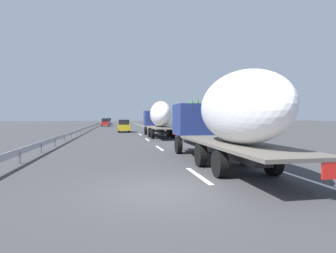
{
  "coord_description": "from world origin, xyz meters",
  "views": [
    {
      "loc": [
        -8.59,
        1.37,
        2.28
      ],
      "look_at": [
        21.41,
        -4.2,
        1.28
      ],
      "focal_mm": 30.24,
      "sensor_mm": 36.0,
      "label": 1
    }
  ],
  "objects": [
    {
      "name": "ground_plane",
      "position": [
        40.0,
        0.0,
        0.0
      ],
      "size": [
        260.0,
        260.0,
        0.0
      ],
      "primitive_type": "plane",
      "color": "#38383A"
    },
    {
      "name": "lane_stripe_0",
      "position": [
        2.0,
        -1.8,
        0.0
      ],
      "size": [
        3.2,
        0.2,
        0.01
      ],
      "primitive_type": "cube",
      "color": "white",
      "rests_on": "ground_plane"
    },
    {
      "name": "lane_stripe_1",
      "position": [
        11.86,
        -1.8,
        0.0
      ],
      "size": [
        3.2,
        0.2,
        0.01
      ],
      "primitive_type": "cube",
      "color": "white",
      "rests_on": "ground_plane"
    },
    {
      "name": "lane_stripe_2",
      "position": [
        20.03,
        -1.8,
        0.0
      ],
      "size": [
        3.2,
        0.2,
        0.01
      ],
      "primitive_type": "cube",
      "color": "white",
      "rests_on": "ground_plane"
    },
    {
      "name": "lane_stripe_3",
      "position": [
        28.49,
        -1.8,
        0.0
      ],
      "size": [
        3.2,
        0.2,
        0.01
      ],
      "primitive_type": "cube",
      "color": "white",
      "rests_on": "ground_plane"
    },
    {
      "name": "lane_stripe_4",
      "position": [
        42.36,
        -1.8,
        0.0
      ],
      "size": [
        3.2,
        0.2,
        0.01
      ],
      "primitive_type": "cube",
      "color": "white",
      "rests_on": "ground_plane"
    },
    {
      "name": "lane_stripe_5",
      "position": [
        43.48,
        -1.8,
        0.0
      ],
      "size": [
        3.2,
        0.2,
        0.01
      ],
      "primitive_type": "cube",
      "color": "white",
      "rests_on": "ground_plane"
    },
    {
      "name": "edge_line_right",
      "position": [
        45.0,
        -5.5,
        0.0
      ],
      "size": [
        110.0,
        0.2,
        0.01
      ],
      "primitive_type": "cube",
      "color": "white",
      "rests_on": "ground_plane"
    },
    {
      "name": "truck_lead",
      "position": [
        23.96,
        -3.6,
        2.33
      ],
      "size": [
        13.01,
        2.55,
        4.05
      ],
      "color": "navy",
      "rests_on": "ground_plane"
    },
    {
      "name": "truck_trailing",
      "position": [
        3.63,
        -3.6,
        2.39
      ],
      "size": [
        13.19,
        2.55,
        4.16
      ],
      "color": "navy",
      "rests_on": "ground_plane"
    },
    {
      "name": "car_red_compact",
      "position": [
        63.77,
        3.88,
        0.98
      ],
      "size": [
        4.28,
        1.87,
        1.98
      ],
      "color": "red",
      "rests_on": "ground_plane"
    },
    {
      "name": "car_blue_sedan",
      "position": [
        75.97,
        3.7,
        0.91
      ],
      "size": [
        4.47,
        1.84,
        1.77
      ],
      "color": "#28479E",
      "rests_on": "ground_plane"
    },
    {
      "name": "car_silver_hatch",
      "position": [
        91.37,
        3.65,
        0.98
      ],
      "size": [
        4.64,
        1.73,
        1.98
      ],
      "color": "#ADB2B7",
      "rests_on": "ground_plane"
    },
    {
      "name": "car_yellow_coupe",
      "position": [
        34.96,
        0.14,
        0.96
      ],
      "size": [
        4.42,
        1.76,
        1.91
      ],
      "color": "gold",
      "rests_on": "ground_plane"
    },
    {
      "name": "road_sign",
      "position": [
        38.63,
        -6.7,
        2.35
      ],
      "size": [
        0.1,
        0.9,
        3.42
      ],
      "color": "gray",
      "rests_on": "ground_plane"
    },
    {
      "name": "tree_0",
      "position": [
        39.6,
        -11.83,
        3.49
      ],
      "size": [
        3.87,
        3.87,
        5.43
      ],
      "color": "#472D19",
      "rests_on": "ground_plane"
    },
    {
      "name": "tree_1",
      "position": [
        74.0,
        -13.29,
        4.01
      ],
      "size": [
        3.59,
        3.59,
        6.05
      ],
      "color": "#472D19",
      "rests_on": "ground_plane"
    },
    {
      "name": "tree_2",
      "position": [
        78.03,
        -11.7,
        3.47
      ],
      "size": [
        3.01,
        3.01,
        5.25
      ],
      "color": "#472D19",
      "rests_on": "ground_plane"
    },
    {
      "name": "tree_3",
      "position": [
        40.15,
        -13.03,
        3.79
      ],
      "size": [
        2.96,
        2.96,
        5.64
      ],
      "color": "#472D19",
      "rests_on": "ground_plane"
    },
    {
      "name": "guardrail_median",
      "position": [
        43.0,
        6.0,
        0.58
      ],
      "size": [
        94.0,
        0.1,
        0.76
      ],
      "color": "#9EA0A5",
      "rests_on": "ground_plane"
    }
  ]
}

